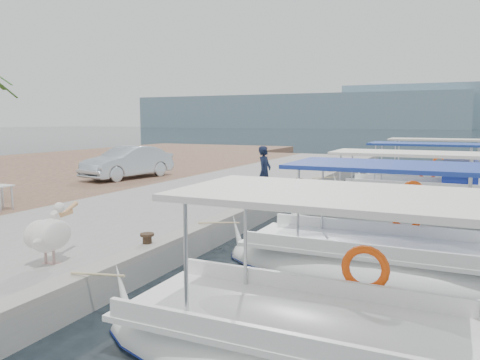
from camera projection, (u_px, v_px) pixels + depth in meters
name	position (u px, v px, depth m)	size (l,w,h in m)	color
ground	(237.00, 237.00, 12.48)	(400.00, 400.00, 0.00)	black
concrete_quay	(222.00, 194.00, 18.20)	(6.00, 40.00, 0.50)	gray
quay_curb	(290.00, 190.00, 17.01)	(0.44, 40.00, 0.12)	gray
cobblestone_strip	(119.00, 186.00, 20.28)	(4.00, 40.00, 0.50)	brown
fishing_caique_a	(323.00, 358.00, 5.83)	(6.47, 2.33, 2.83)	white
fishing_caique_b	(384.00, 267.00, 9.45)	(6.80, 2.47, 2.83)	white
fishing_caique_c	(397.00, 227.00, 13.04)	(6.46, 2.15, 2.83)	white
fishing_caique_d	(420.00, 195.00, 18.16)	(6.63, 2.30, 2.83)	white
fishing_caique_e	(431.00, 182.00, 22.52)	(7.23, 2.15, 2.83)	white
mooring_bollards	(248.00, 201.00, 13.89)	(0.28, 20.28, 0.33)	black
pelican	(50.00, 234.00, 8.42)	(0.64, 1.38, 1.07)	tan
fisherman	(265.00, 172.00, 15.68)	(0.63, 0.42, 1.74)	black
parked_car	(128.00, 162.00, 21.08)	(1.53, 4.38, 1.44)	silver
folding_table	(1.00, 192.00, 13.45)	(0.55, 0.55, 0.73)	silver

